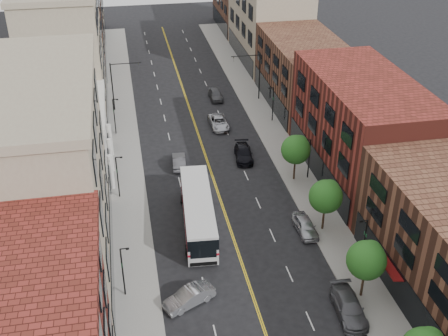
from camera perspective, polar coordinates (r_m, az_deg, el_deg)
sidewalk_left at (r=73.57m, az=-10.02°, el=1.78°), size 4.00×110.00×0.15m
sidewalk_right at (r=76.09m, az=5.17°, el=3.15°), size 4.00×110.00×0.15m
bldg_l_tanoffice at (r=50.57m, az=-17.88°, el=-1.75°), size 10.00×22.00×18.00m
bldg_l_white at (r=68.63m, az=-16.01°, el=2.53°), size 10.00×14.00×8.00m
bldg_l_far_a at (r=82.41m, az=-15.87°, el=11.03°), size 10.00×20.00×18.00m
bldg_l_far_b at (r=101.93m, az=-15.17°, el=13.82°), size 10.00×20.00×15.00m
bldg_r_mid at (r=66.56m, az=13.76°, el=3.90°), size 10.00×22.00×12.00m
bldg_r_far_a at (r=84.83m, az=8.13°, el=9.54°), size 10.00×20.00×10.00m
bldg_r_far_b at (r=103.30m, az=4.52°, el=14.67°), size 10.00×22.00×14.00m
bldg_r_far_c at (r=122.46m, az=2.00°, el=16.49°), size 10.00×18.00×11.00m
tree_r_1 at (r=49.41m, az=14.33°, el=-8.93°), size 3.40×3.40×5.59m
tree_r_2 at (r=56.76m, az=10.36°, el=-2.75°), size 3.40×3.40×5.59m
tree_r_3 at (r=64.83m, az=7.37°, el=1.97°), size 3.40×3.40×5.59m
lamp_l_1 at (r=49.42m, az=-10.22°, el=-10.09°), size 0.81×0.55×5.05m
lamp_l_2 at (r=62.56m, az=-10.74°, el=-0.68°), size 0.81×0.55×5.05m
lamp_l_3 at (r=76.79m, az=-11.06°, el=5.36°), size 0.81×0.55×5.05m
lamp_r_1 at (r=53.45m, az=14.05°, el=-7.06°), size 0.81×0.55×5.05m
lamp_r_2 at (r=65.79m, az=8.62°, el=1.17°), size 0.81×0.55×5.05m
lamp_r_3 at (r=79.45m, az=4.97°, el=6.69°), size 0.81×0.55×5.05m
signal_mast_left at (r=83.52m, az=-10.83°, el=8.70°), size 4.49×0.18×7.20m
signal_mast_right at (r=85.82m, az=3.16°, el=9.79°), size 4.49×0.18×7.20m
city_bus at (r=57.47m, az=-2.66°, el=-4.32°), size 3.96×13.53×3.43m
car_angle_b at (r=49.46m, az=-3.55°, el=-12.95°), size 4.85×3.42×1.52m
car_parked_mid at (r=49.59m, az=12.57°, el=-13.63°), size 2.54×5.51×1.56m
car_parked_far at (r=57.92m, az=8.25°, el=-5.84°), size 1.90×4.51×1.52m
car_lane_behind at (r=68.79m, az=-4.60°, el=0.67°), size 1.89×4.55×1.46m
car_lane_a at (r=70.36m, az=1.99°, el=1.49°), size 2.65×5.37×1.50m
car_lane_b at (r=78.42m, az=-0.54°, el=4.67°), size 2.48×5.25×1.45m
car_lane_c at (r=87.38m, az=-0.86°, el=7.48°), size 1.86×4.52×1.53m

